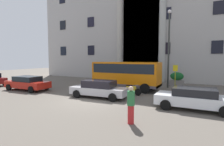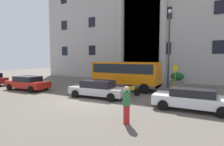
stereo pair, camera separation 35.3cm
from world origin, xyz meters
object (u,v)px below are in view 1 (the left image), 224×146
(bus_stop_sign, at_px, (175,75))
(lamppost_plaza_centre, at_px, (169,43))
(hedge_planter_west, at_px, (177,79))
(parked_coupe_end, at_px, (28,83))
(hedge_planter_far_west, at_px, (109,75))
(hedge_planter_far_east, at_px, (141,78))
(scooter_by_planter, at_px, (131,89))
(pedestrian_woman_with_bag, at_px, (131,105))
(orange_minibus, at_px, (126,73))
(parked_sedan_second, at_px, (194,98))
(parked_sedan_far, at_px, (99,89))

(bus_stop_sign, distance_m, lamppost_plaza_centre, 3.51)
(hedge_planter_west, height_order, parked_coupe_end, hedge_planter_west)
(hedge_planter_far_west, height_order, hedge_planter_far_east, hedge_planter_far_west)
(scooter_by_planter, height_order, pedestrian_woman_with_bag, pedestrian_woman_with_bag)
(hedge_planter_far_east, height_order, pedestrian_woman_with_bag, pedestrian_woman_with_bag)
(bus_stop_sign, relative_size, parked_coupe_end, 0.54)
(bus_stop_sign, distance_m, pedestrian_woman_with_bag, 10.65)
(lamppost_plaza_centre, bearing_deg, orange_minibus, -137.37)
(hedge_planter_far_west, height_order, parked_sedan_second, hedge_planter_far_west)
(parked_coupe_end, bearing_deg, hedge_planter_west, 35.97)
(parked_sedan_second, distance_m, scooter_by_planter, 5.62)
(hedge_planter_far_west, relative_size, scooter_by_planter, 1.07)
(hedge_planter_far_east, bearing_deg, lamppost_plaza_centre, -28.03)
(parked_sedan_second, bearing_deg, lamppost_plaza_centre, 110.07)
(parked_coupe_end, bearing_deg, lamppost_plaza_centre, 31.47)
(bus_stop_sign, bearing_deg, scooter_by_planter, -125.70)
(parked_sedan_far, distance_m, lamppost_plaza_centre, 9.44)
(hedge_planter_west, bearing_deg, hedge_planter_far_west, 179.60)
(bus_stop_sign, bearing_deg, hedge_planter_far_west, 160.76)
(parked_sedan_far, bearing_deg, lamppost_plaza_centre, 58.73)
(orange_minibus, xyz_separation_m, scooter_by_planter, (1.35, -2.18, -1.18))
(orange_minibus, distance_m, hedge_planter_far_west, 7.10)
(orange_minibus, bearing_deg, parked_sedan_second, -35.55)
(scooter_by_planter, bearing_deg, hedge_planter_far_east, 111.51)
(hedge_planter_far_west, xyz_separation_m, hedge_planter_west, (8.89, -0.06, -0.06))
(bus_stop_sign, bearing_deg, hedge_planter_west, 94.42)
(bus_stop_sign, relative_size, hedge_planter_far_east, 1.15)
(hedge_planter_west, xyz_separation_m, parked_coupe_end, (-12.56, -9.91, -0.04))
(bus_stop_sign, bearing_deg, pedestrian_woman_with_bag, -92.69)
(hedge_planter_far_east, relative_size, parked_coupe_end, 0.47)
(hedge_planter_west, height_order, parked_sedan_second, hedge_planter_west)
(hedge_planter_west, relative_size, lamppost_plaza_centre, 0.19)
(hedge_planter_far_west, distance_m, parked_sedan_second, 14.87)
(parked_sedan_second, bearing_deg, parked_sedan_far, 177.55)
(pedestrian_woman_with_bag, bearing_deg, parked_coupe_end, 101.39)
(orange_minibus, relative_size, hedge_planter_far_east, 3.09)
(lamppost_plaza_centre, bearing_deg, parked_sedan_far, -117.62)
(parked_sedan_far, distance_m, parked_sedan_second, 6.90)
(bus_stop_sign, distance_m, parked_sedan_second, 6.98)
(hedge_planter_far_east, height_order, parked_sedan_second, hedge_planter_far_east)
(parked_sedan_second, bearing_deg, hedge_planter_far_west, 138.18)
(hedge_planter_far_east, relative_size, parked_sedan_second, 0.47)
(orange_minibus, xyz_separation_m, hedge_planter_far_east, (-0.13, 5.12, -0.94))
(parked_coupe_end, distance_m, parked_sedan_far, 7.97)
(orange_minibus, xyz_separation_m, parked_sedan_second, (6.42, -4.59, -0.95))
(hedge_planter_west, bearing_deg, lamppost_plaza_centre, -108.37)
(orange_minibus, xyz_separation_m, parked_coupe_end, (-8.44, -4.77, -0.93))
(bus_stop_sign, bearing_deg, parked_coupe_end, -152.06)
(hedge_planter_west, xyz_separation_m, parked_sedan_second, (2.29, -9.74, -0.06))
(hedge_planter_far_west, bearing_deg, scooter_by_planter, -50.45)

